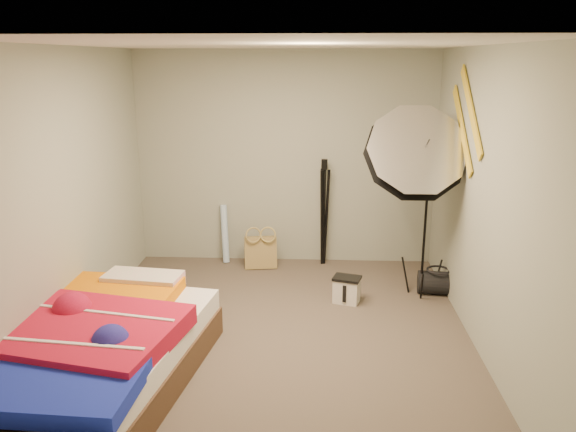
# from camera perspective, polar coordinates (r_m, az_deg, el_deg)

# --- Properties ---
(floor) EXTENTS (4.00, 4.00, 0.00)m
(floor) POSITION_cam_1_polar(r_m,az_deg,el_deg) (5.13, -1.48, -12.10)
(floor) COLOR brown
(floor) RESTS_ON ground
(ceiling) EXTENTS (4.00, 4.00, 0.00)m
(ceiling) POSITION_cam_1_polar(r_m,az_deg,el_deg) (4.54, -1.71, 17.05)
(ceiling) COLOR silver
(ceiling) RESTS_ON wall_back
(wall_back) EXTENTS (3.50, 0.00, 3.50)m
(wall_back) POSITION_cam_1_polar(r_m,az_deg,el_deg) (6.63, -0.27, 5.80)
(wall_back) COLOR gray
(wall_back) RESTS_ON floor
(wall_front) EXTENTS (3.50, 0.00, 3.50)m
(wall_front) POSITION_cam_1_polar(r_m,az_deg,el_deg) (2.79, -4.73, -8.57)
(wall_front) COLOR gray
(wall_front) RESTS_ON floor
(wall_left) EXTENTS (0.00, 4.00, 4.00)m
(wall_left) POSITION_cam_1_polar(r_m,az_deg,el_deg) (5.12, -21.53, 1.68)
(wall_left) COLOR gray
(wall_left) RESTS_ON floor
(wall_right) EXTENTS (0.00, 4.00, 4.00)m
(wall_right) POSITION_cam_1_polar(r_m,az_deg,el_deg) (4.87, 19.41, 1.22)
(wall_right) COLOR gray
(wall_right) RESTS_ON floor
(tote_bag) EXTENTS (0.40, 0.22, 0.39)m
(tote_bag) POSITION_cam_1_polar(r_m,az_deg,el_deg) (6.63, -2.80, -3.72)
(tote_bag) COLOR #A38C54
(tote_bag) RESTS_ON floor
(wrapping_roll) EXTENTS (0.14, 0.21, 0.70)m
(wrapping_roll) POSITION_cam_1_polar(r_m,az_deg,el_deg) (6.83, -6.43, -1.80)
(wrapping_roll) COLOR #5A92CA
(wrapping_roll) RESTS_ON floor
(camera_case) EXTENTS (0.29, 0.24, 0.25)m
(camera_case) POSITION_cam_1_polar(r_m,az_deg,el_deg) (5.77, 5.98, -7.54)
(camera_case) COLOR silver
(camera_case) RESTS_ON floor
(duffel_bag) EXTENTS (0.42, 0.29, 0.24)m
(duffel_bag) POSITION_cam_1_polar(r_m,az_deg,el_deg) (6.13, 14.92, -6.57)
(duffel_bag) COLOR black
(duffel_bag) RESTS_ON floor
(wall_stripe_upper) EXTENTS (0.02, 0.91, 0.78)m
(wall_stripe_upper) POSITION_cam_1_polar(r_m,az_deg,el_deg) (5.32, 18.10, 10.18)
(wall_stripe_upper) COLOR gold
(wall_stripe_upper) RESTS_ON wall_right
(wall_stripe_lower) EXTENTS (0.02, 0.91, 0.78)m
(wall_stripe_lower) POSITION_cam_1_polar(r_m,az_deg,el_deg) (5.58, 17.27, 8.40)
(wall_stripe_lower) COLOR gold
(wall_stripe_lower) RESTS_ON wall_right
(bed) EXTENTS (1.62, 2.20, 0.57)m
(bed) POSITION_cam_1_polar(r_m,az_deg,el_deg) (4.58, -18.79, -12.63)
(bed) COLOR #4A3121
(bed) RESTS_ON floor
(photo_umbrella) EXTENTS (1.21, 0.90, 2.08)m
(photo_umbrella) POSITION_cam_1_polar(r_m,az_deg,el_deg) (5.56, 12.75, 6.03)
(photo_umbrella) COLOR black
(photo_umbrella) RESTS_ON floor
(camera_tripod) EXTENTS (0.07, 0.07, 1.27)m
(camera_tripod) POSITION_cam_1_polar(r_m,az_deg,el_deg) (6.61, 3.65, 1.12)
(camera_tripod) COLOR black
(camera_tripod) RESTS_ON floor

